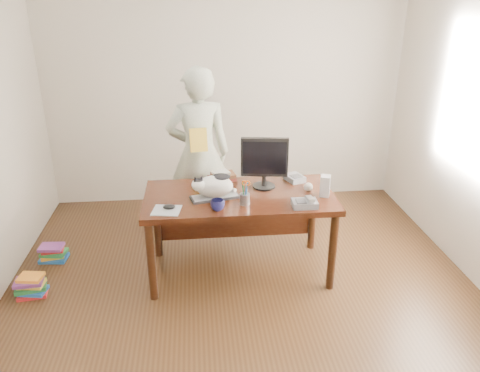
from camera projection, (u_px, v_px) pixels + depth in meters
name	position (u px, v px, depth m)	size (l,w,h in m)	color
room	(248.00, 150.00, 3.16)	(4.50, 4.50, 4.50)	black
desk	(239.00, 206.00, 4.08)	(1.60, 0.80, 0.75)	black
keyboard	(215.00, 197.00, 3.87)	(0.42, 0.24, 0.02)	black
cat	(213.00, 186.00, 3.83)	(0.39, 0.26, 0.22)	white
monitor	(264.00, 160.00, 3.98)	(0.40, 0.22, 0.45)	black
pen_cup	(245.00, 198.00, 3.75)	(0.10, 0.10, 0.21)	gray
mousepad	(167.00, 210.00, 3.66)	(0.24, 0.23, 0.00)	#A7ADB3
mouse	(169.00, 207.00, 3.67)	(0.11, 0.08, 0.04)	black
coffee_mug	(218.00, 205.00, 3.65)	(0.11, 0.11, 0.09)	black
phone	(305.00, 203.00, 3.72)	(0.20, 0.17, 0.09)	slate
speaker	(325.00, 186.00, 3.89)	(0.10, 0.11, 0.18)	#AAABAD
baseball	(308.00, 187.00, 4.00)	(0.08, 0.08, 0.08)	beige
book_stack	(222.00, 176.00, 4.23)	(0.27, 0.23, 0.09)	#531B16
calculator	(295.00, 178.00, 4.22)	(0.19, 0.22, 0.06)	slate
person	(199.00, 154.00, 4.60)	(0.62, 0.41, 1.71)	silver
held_book	(198.00, 140.00, 4.36)	(0.17, 0.11, 0.22)	gold
book_pile_a	(31.00, 286.00, 3.86)	(0.27, 0.22, 0.18)	#AE181C
book_pile_b	(53.00, 253.00, 4.38)	(0.26, 0.20, 0.15)	#1C59AB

